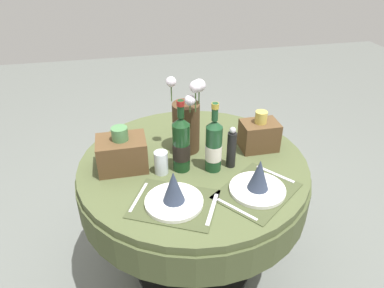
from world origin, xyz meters
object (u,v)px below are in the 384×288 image
(flower_vase, at_px, (187,123))
(woven_basket_side_right, at_px, (259,134))
(place_setting_right, at_px, (258,183))
(wine_bottle_centre, at_px, (181,144))
(tumbler_near_left, at_px, (161,163))
(wine_bottle_left, at_px, (214,145))
(dining_table, at_px, (193,184))
(place_setting_left, at_px, (174,195))
(pepper_mill, at_px, (232,148))
(woven_basket_side_left, at_px, (122,153))

(flower_vase, bearing_deg, woven_basket_side_right, -9.75)
(place_setting_right, height_order, woven_basket_side_right, woven_basket_side_right)
(wine_bottle_centre, xyz_separation_m, tumbler_near_left, (-0.10, -0.01, -0.08))
(wine_bottle_left, bearing_deg, woven_basket_side_right, 25.51)
(dining_table, relative_size, flower_vase, 2.80)
(place_setting_right, bearing_deg, flower_vase, 120.10)
(place_setting_left, bearing_deg, pepper_mill, 34.77)
(pepper_mill, bearing_deg, wine_bottle_centre, 173.67)
(place_setting_left, height_order, wine_bottle_centre, wine_bottle_centre)
(flower_vase, distance_m, wine_bottle_left, 0.21)
(flower_vase, height_order, woven_basket_side_left, flower_vase)
(place_setting_left, bearing_deg, tumbler_near_left, 94.91)
(place_setting_left, distance_m, wine_bottle_left, 0.31)
(wine_bottle_centre, relative_size, pepper_mill, 1.68)
(flower_vase, distance_m, wine_bottle_centre, 0.17)
(place_setting_right, xyz_separation_m, pepper_mill, (-0.05, 0.21, 0.05))
(pepper_mill, bearing_deg, tumbler_near_left, 177.43)
(pepper_mill, bearing_deg, place_setting_left, -145.23)
(tumbler_near_left, bearing_deg, dining_table, 20.64)
(tumbler_near_left, height_order, woven_basket_side_left, woven_basket_side_left)
(wine_bottle_left, height_order, pepper_mill, wine_bottle_left)
(place_setting_left, bearing_deg, woven_basket_side_right, 34.37)
(flower_vase, height_order, wine_bottle_centre, flower_vase)
(place_setting_right, bearing_deg, woven_basket_side_right, 68.55)
(woven_basket_side_left, bearing_deg, wine_bottle_centre, -14.32)
(wine_bottle_centre, bearing_deg, tumbler_near_left, -173.50)
(wine_bottle_left, bearing_deg, tumbler_near_left, 174.91)
(dining_table, xyz_separation_m, wine_bottle_centre, (-0.07, -0.05, 0.27))
(wine_bottle_centre, bearing_deg, woven_basket_side_right, 13.26)
(wine_bottle_centre, xyz_separation_m, woven_basket_side_left, (-0.27, 0.07, -0.05))
(place_setting_left, height_order, pepper_mill, pepper_mill)
(wine_bottle_centre, distance_m, woven_basket_side_right, 0.43)
(place_setting_right, distance_m, tumbler_near_left, 0.44)
(woven_basket_side_left, bearing_deg, tumbler_near_left, -24.92)
(flower_vase, xyz_separation_m, woven_basket_side_left, (-0.32, -0.09, -0.07))
(dining_table, distance_m, pepper_mill, 0.30)
(tumbler_near_left, xyz_separation_m, woven_basket_side_right, (0.51, 0.11, 0.02))
(tumbler_near_left, relative_size, pepper_mill, 0.53)
(flower_vase, distance_m, pepper_mill, 0.26)
(dining_table, height_order, tumbler_near_left, tumbler_near_left)
(place_setting_left, height_order, place_setting_right, same)
(pepper_mill, height_order, woven_basket_side_right, pepper_mill)
(place_setting_left, bearing_deg, wine_bottle_left, 43.27)
(flower_vase, relative_size, wine_bottle_left, 1.19)
(dining_table, bearing_deg, place_setting_right, -52.38)
(tumbler_near_left, distance_m, woven_basket_side_right, 0.52)
(dining_table, relative_size, place_setting_left, 2.68)
(pepper_mill, distance_m, woven_basket_side_right, 0.22)
(pepper_mill, xyz_separation_m, woven_basket_side_left, (-0.50, 0.09, -0.01))
(flower_vase, bearing_deg, pepper_mill, -46.86)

